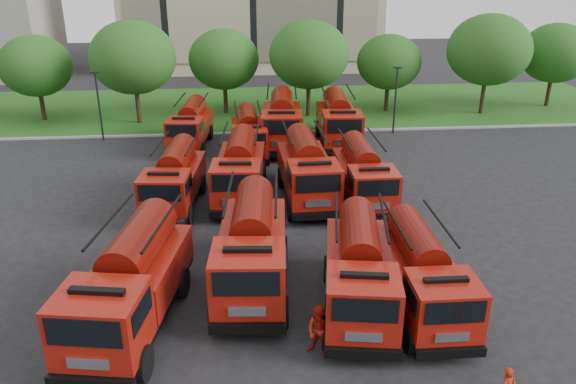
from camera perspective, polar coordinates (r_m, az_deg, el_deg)
The scene contains 29 objects.
ground at distance 27.02m, azimuth -4.94°, elevation -5.18°, with size 140.00×140.00×0.00m, color black.
lawn at distance 51.44m, azimuth -5.14°, elevation 8.56°, with size 70.00×16.00×0.12m, color #185316.
curb at distance 43.63m, azimuth -5.10°, elevation 5.97°, with size 70.00×0.30×0.14m, color gray.
tree_1 at distance 50.28m, azimuth -24.26°, elevation 11.59°, with size 5.71×5.71×6.98m.
tree_2 at distance 46.70m, azimuth -15.48°, elevation 13.03°, with size 6.72×6.72×8.22m.
tree_3 at distance 48.55m, azimuth -6.54°, elevation 13.23°, with size 5.88×5.88×7.19m.
tree_4 at distance 47.32m, azimuth 2.15°, elevation 13.77°, with size 6.55×6.55×8.01m.
tree_5 at distance 49.76m, azimuth 10.22°, elevation 12.86°, with size 5.46×5.46×6.68m.
tree_6 at distance 50.86m, azimuth 19.74°, elevation 13.44°, with size 6.89×6.89×8.42m.
tree_7 at distance 55.89m, azimuth 25.54°, elevation 12.61°, with size 6.05×6.05×7.39m.
lamp_post_0 at distance 43.45m, azimuth -18.69°, elevation 8.65°, with size 0.60×0.25×5.11m.
lamp_post_1 at distance 43.82m, azimuth 10.88°, elevation 9.55°, with size 0.60×0.25×5.11m.
fire_truck_0 at distance 21.26m, azimuth -15.71°, elevation -8.79°, with size 4.01×8.24×3.60m.
fire_truck_1 at distance 22.87m, azimuth -3.68°, elevation -5.56°, with size 3.34×8.02×3.57m.
fire_truck_2 at distance 21.69m, azimuth 7.25°, elevation -7.80°, with size 3.61×7.57×3.31m.
fire_truck_3 at distance 22.05m, azimuth 13.52°, elevation -8.06°, with size 2.57×6.85×3.11m.
fire_truck_4 at distance 30.88m, azimuth -11.45°, elevation 1.39°, with size 3.12×7.20×3.18m.
fire_truck_5 at distance 31.43m, azimuth -4.92°, elevation 2.35°, with size 3.21×7.62×3.38m.
fire_truck_6 at distance 31.18m, azimuth 1.94°, elevation 2.33°, with size 3.00×7.69×3.46m.
fire_truck_7 at distance 31.13m, azimuth 7.66°, elevation 1.82°, with size 2.60×6.99×3.18m.
fire_truck_8 at distance 40.85m, azimuth -9.87°, elevation 6.72°, with size 3.03×6.99×3.09m.
fire_truck_9 at distance 38.59m, azimuth -4.03°, elevation 5.94°, with size 2.53×6.55×2.95m.
fire_truck_10 at distance 40.35m, azimuth -0.64°, elevation 7.24°, with size 3.40×8.13×3.61m.
fire_truck_11 at distance 40.85m, azimuth 5.11°, elevation 7.28°, with size 3.20×7.87×3.51m.
firefighter_1 at distance 20.13m, azimuth 3.17°, elevation -16.14°, with size 0.94×0.52×1.93m, color maroon.
firefighter_2 at distance 21.97m, azimuth 12.99°, elevation -13.00°, with size 0.91×0.52×1.55m, color maroon.
firefighter_3 at distance 26.49m, azimuth 9.88°, elevation -6.08°, with size 1.21×0.62×1.87m, color black.
firefighter_4 at distance 26.60m, azimuth -10.56°, elevation -6.00°, with size 0.81×0.53×1.65m, color black.
firefighter_5 at distance 31.65m, azimuth 8.22°, elevation -0.99°, with size 1.37×0.59×1.47m, color maroon.
Camera 1 is at (0.26, -23.88, 12.64)m, focal length 35.00 mm.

